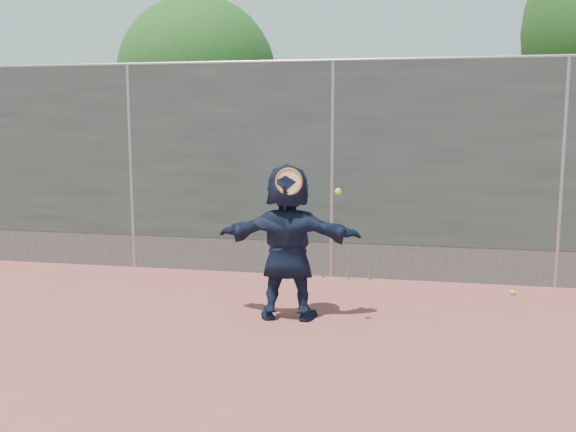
# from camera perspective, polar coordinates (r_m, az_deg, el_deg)

# --- Properties ---
(ground) EXTENTS (80.00, 80.00, 0.00)m
(ground) POSITION_cam_1_polar(r_m,az_deg,el_deg) (5.89, -0.87, -13.40)
(ground) COLOR #9E4C42
(ground) RESTS_ON ground
(player) EXTENTS (1.64, 0.62, 1.73)m
(player) POSITION_cam_1_polar(r_m,az_deg,el_deg) (7.09, 0.00, -2.31)
(player) COLOR #121B32
(player) RESTS_ON ground
(ball_ground) EXTENTS (0.07, 0.07, 0.07)m
(ball_ground) POSITION_cam_1_polar(r_m,az_deg,el_deg) (8.68, 19.35, -6.41)
(ball_ground) COLOR #BDF035
(ball_ground) RESTS_ON ground
(fence) EXTENTS (20.00, 0.06, 3.03)m
(fence) POSITION_cam_1_polar(r_m,az_deg,el_deg) (8.93, 3.96, 4.54)
(fence) COLOR #38423D
(fence) RESTS_ON ground
(swing_action) EXTENTS (0.72, 0.20, 0.51)m
(swing_action) POSITION_cam_1_polar(r_m,az_deg,el_deg) (6.77, 0.49, 2.85)
(swing_action) COLOR #C26D12
(swing_action) RESTS_ON ground
(tree_left) EXTENTS (3.15, 3.00, 4.53)m
(tree_left) POSITION_cam_1_polar(r_m,az_deg,el_deg) (12.57, -7.30, 11.82)
(tree_left) COLOR #382314
(tree_left) RESTS_ON ground
(weed_clump) EXTENTS (0.68, 0.07, 0.30)m
(weed_clump) POSITION_cam_1_polar(r_m,az_deg,el_deg) (9.00, 5.63, -4.79)
(weed_clump) COLOR #387226
(weed_clump) RESTS_ON ground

